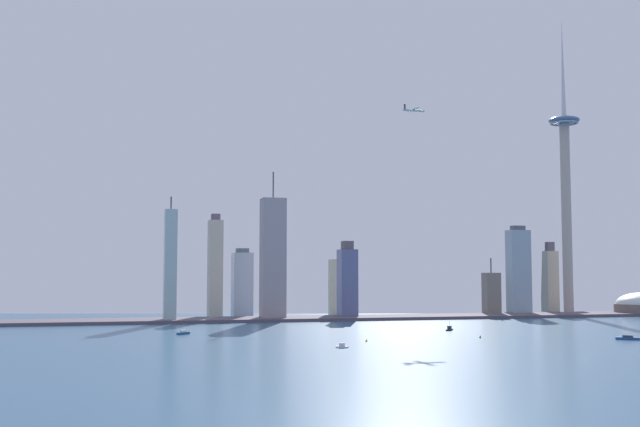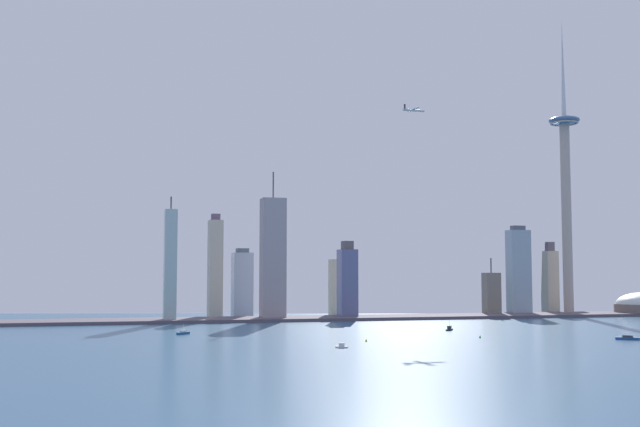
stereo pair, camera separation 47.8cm
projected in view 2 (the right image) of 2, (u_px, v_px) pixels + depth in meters
ground_plane at (585, 357)px, 463.76m from camera, size 6000.00×6000.00×0.00m
waterfront_pier at (361, 318)px, 868.68m from camera, size 849.18×71.60×3.37m
observation_tower at (566, 175)px, 974.33m from camera, size 38.05×38.05×374.13m
skyscraper_0 at (491, 294)px, 944.77m from camera, size 18.72×15.22×69.73m
skyscraper_1 at (273, 259)px, 851.02m from camera, size 25.72×22.42×162.48m
skyscraper_2 at (215, 268)px, 900.44m from camera, size 15.83×19.80×119.85m
skyscraper_3 at (347, 282)px, 875.12m from camera, size 19.43×19.73×87.27m
skyscraper_4 at (509, 262)px, 1023.98m from camera, size 22.70×27.35×131.63m
skyscraper_5 at (170, 266)px, 808.02m from camera, size 12.70×17.21×130.75m
skyscraper_6 at (242, 284)px, 918.73m from camera, size 22.93×24.55×80.52m
skyscraper_7 at (335, 288)px, 930.11m from camera, size 12.94×14.14×67.81m
skyscraper_8 at (564, 288)px, 1050.84m from camera, size 18.97×15.81×70.05m
skyscraper_9 at (550, 281)px, 995.39m from camera, size 16.17×17.27×91.50m
skyscraper_10 at (519, 272)px, 957.56m from camera, size 26.50×16.82×109.85m
boat_0 at (183, 333)px, 640.85m from camera, size 11.84×12.03×8.79m
boat_1 at (449, 329)px, 687.38m from camera, size 12.16×15.44×8.97m
boat_5 at (628, 338)px, 586.87m from camera, size 17.36×15.26×3.43m
boat_6 at (342, 346)px, 519.26m from camera, size 8.37×6.27×3.39m
channel_buoy_0 at (366, 340)px, 569.51m from camera, size 1.92×1.92×2.07m
channel_buoy_1 at (480, 337)px, 603.08m from camera, size 1.81×1.81×2.33m
airplane at (413, 110)px, 816.44m from camera, size 24.53×24.80×7.21m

